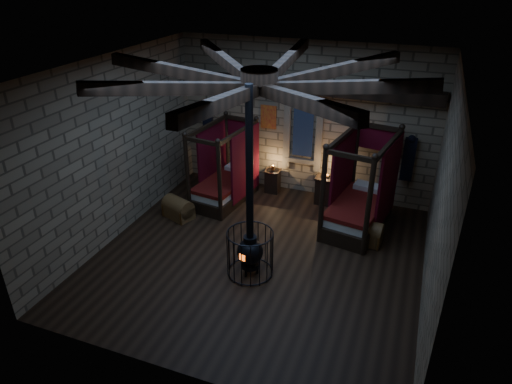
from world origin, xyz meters
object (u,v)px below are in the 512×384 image
(bed_right, at_px, (359,205))
(stove, at_px, (250,249))
(trunk_right, at_px, (365,233))
(bed_left, at_px, (226,182))
(trunk_left, at_px, (178,209))

(bed_right, bearing_deg, stove, -113.41)
(trunk_right, height_order, stove, stove)
(trunk_right, distance_m, stove, 2.96)
(bed_left, relative_size, stove, 0.53)
(trunk_left, bearing_deg, bed_left, 80.76)
(bed_right, relative_size, trunk_left, 2.73)
(trunk_left, bearing_deg, trunk_right, 26.51)
(trunk_left, height_order, stove, stove)
(bed_right, xyz_separation_m, stove, (-1.81, -2.77, 0.03))
(bed_left, bearing_deg, trunk_right, -4.13)
(bed_left, height_order, trunk_right, bed_left)
(bed_right, bearing_deg, trunk_right, -58.60)
(stove, bearing_deg, bed_left, 138.15)
(bed_right, height_order, trunk_right, bed_right)
(stove, bearing_deg, trunk_right, 60.20)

